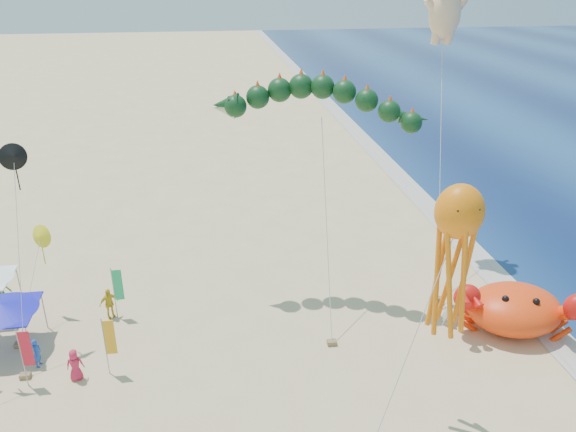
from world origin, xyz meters
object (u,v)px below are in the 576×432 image
Objects in this scene: crab_inflatable at (516,308)px; cherub_kite at (446,6)px; octopus_kite at (454,249)px; dragon_kite at (319,108)px; canopy_blue at (1,308)px.

crab_inflatable is 18.39m from cherub_kite.
cherub_kite reaches higher than octopus_kite.
dragon_kite is 0.69× the size of cherub_kite.
cherub_kite is 1.66× the size of octopus_kite.
cherub_kite reaches higher than crab_inflatable.
dragon_kite reaches higher than crab_inflatable.
octopus_kite reaches higher than crab_inflatable.
dragon_kite reaches higher than octopus_kite.
crab_inflatable is 11.19m from octopus_kite.
octopus_kite is at bearing -109.06° from cherub_kite.
crab_inflatable is 0.63× the size of octopus_kite.
cherub_kite is 19.07m from octopus_kite.
dragon_kite reaches higher than canopy_blue.
cherub_kite is 30.40m from canopy_blue.
dragon_kite is 19.47m from canopy_blue.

